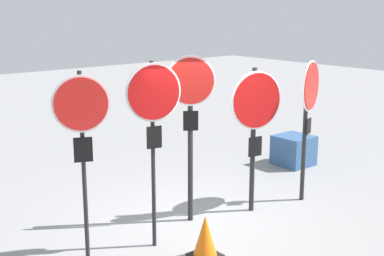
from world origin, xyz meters
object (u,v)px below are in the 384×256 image
Objects in this scene: traffic_cone_0 at (205,236)px; stop_sign_1 at (154,109)px; stop_sign_2 at (191,106)px; stop_sign_0 at (82,123)px; stop_sign_4 at (309,101)px; storage_crate at (294,150)px; stop_sign_3 at (256,113)px.

stop_sign_1 is at bearing 117.72° from traffic_cone_0.
stop_sign_0 is at bearing -141.21° from stop_sign_2.
stop_sign_4 is 3.38× the size of storage_crate.
stop_sign_0 is 5.82m from storage_crate.
stop_sign_3 is 1.09m from stop_sign_4.
storage_crate is (1.50, 1.50, -1.44)m from stop_sign_4.
stop_sign_1 is at bearing 9.55° from stop_sign_0.
stop_sign_2 is 4.03m from storage_crate.
stop_sign_0 is 0.97× the size of stop_sign_2.
stop_sign_1 is 3.62× the size of storage_crate.
stop_sign_4 is 3.13m from traffic_cone_0.
traffic_cone_0 is (-0.61, -1.05, -1.55)m from stop_sign_2.
stop_sign_2 is 1.97m from traffic_cone_0.
stop_sign_0 is at bearing -168.80° from storage_crate.
stop_sign_2 is (1.89, 0.15, -0.04)m from stop_sign_0.
stop_sign_1 is 2.03m from stop_sign_3.
stop_sign_2 reaches higher than traffic_cone_0.
traffic_cone_0 is at bearing -86.06° from stop_sign_2.
stop_sign_0 reaches higher than traffic_cone_0.
traffic_cone_0 is at bearing 168.56° from stop_sign_4.
storage_crate is (3.61, 0.94, -1.52)m from stop_sign_2.
stop_sign_3 is 4.09× the size of traffic_cone_0.
stop_sign_2 is at bearing 143.60° from stop_sign_4.
stop_sign_1 is 5.04m from storage_crate.
stop_sign_2 is 3.61× the size of storage_crate.
stop_sign_4 is at bearing -135.06° from storage_crate.
stop_sign_4 is at bearing 9.56° from stop_sign_1.
traffic_cone_0 is at bearing -11.02° from stop_sign_0.
storage_crate is at bearing 35.29° from stop_sign_0.
stop_sign_1 is 1.84m from traffic_cone_0.
stop_sign_3 is (2.01, 0.05, -0.33)m from stop_sign_1.
traffic_cone_0 is 0.81× the size of storage_crate.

